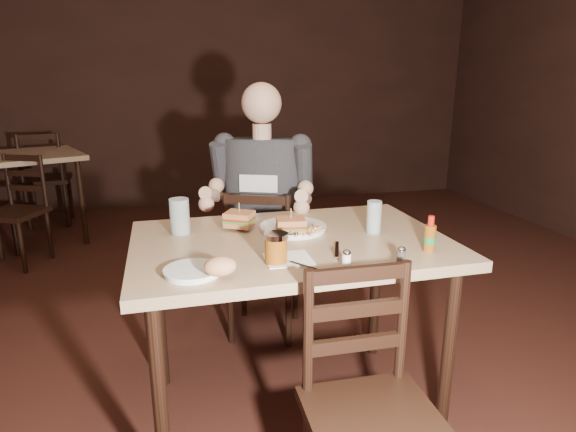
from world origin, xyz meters
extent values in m
plane|color=black|center=(0.00, 0.00, 0.00)|extent=(7.00, 7.00, 0.00)
plane|color=#331D17|center=(0.00, 3.50, 1.40)|extent=(6.00, 0.00, 6.00)
cube|color=tan|center=(0.00, -0.18, 0.75)|extent=(1.22, 0.82, 0.04)
cylinder|color=black|center=(-0.52, -0.51, 0.36)|extent=(0.05, 0.05, 0.73)
cylinder|color=black|center=(-0.53, 0.14, 0.36)|extent=(0.05, 0.05, 0.73)
cylinder|color=black|center=(0.52, -0.49, 0.36)|extent=(0.05, 0.05, 0.73)
cylinder|color=black|center=(0.52, 0.15, 0.36)|extent=(0.05, 0.05, 0.73)
cube|color=tan|center=(-1.60, 2.50, 0.75)|extent=(1.04, 1.04, 0.04)
cylinder|color=black|center=(-1.18, 2.32, 0.36)|extent=(0.04, 0.04, 0.73)
cylinder|color=black|center=(-1.42, 2.92, 0.36)|extent=(0.04, 0.04, 0.73)
cylinder|color=white|center=(0.03, -0.07, 0.78)|extent=(0.27, 0.27, 0.02)
ellipsoid|color=maroon|center=(0.06, -0.11, 0.79)|extent=(0.04, 0.04, 0.01)
cylinder|color=silver|center=(-0.42, 0.00, 0.84)|extent=(0.08, 0.08, 0.14)
cylinder|color=silver|center=(0.34, -0.18, 0.84)|extent=(0.06, 0.06, 0.13)
cube|color=white|center=(-0.07, -0.38, 0.77)|extent=(0.16, 0.15, 0.00)
cube|color=silver|center=(-0.01, -0.50, 0.78)|extent=(0.13, 0.17, 0.00)
cube|color=silver|center=(0.12, -0.35, 0.78)|extent=(0.07, 0.16, 0.01)
cylinder|color=white|center=(-0.40, -0.44, 0.78)|extent=(0.18, 0.18, 0.01)
ellipsoid|color=tan|center=(-0.31, -0.50, 0.81)|extent=(0.10, 0.08, 0.06)
camera|label=1|loc=(-0.44, -1.89, 1.37)|focal=30.00mm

